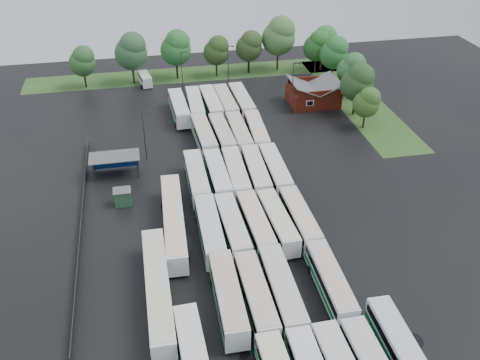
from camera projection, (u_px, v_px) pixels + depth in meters
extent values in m
plane|color=black|center=(243.00, 242.00, 74.65)|extent=(160.00, 160.00, 0.00)
cube|color=maroon|center=(313.00, 96.00, 113.17)|extent=(10.00, 8.00, 3.40)
cube|color=#4C4F51|center=(302.00, 85.00, 111.37)|extent=(5.07, 8.60, 2.19)
cube|color=#4C4F51|center=(325.00, 84.00, 112.20)|extent=(5.07, 8.60, 2.19)
cube|color=maroon|center=(320.00, 94.00, 108.68)|extent=(9.00, 0.20, 1.20)
cube|color=silver|center=(310.00, 103.00, 109.33)|extent=(1.60, 0.12, 1.20)
cylinder|color=#2D2D30|center=(93.00, 173.00, 86.84)|extent=(0.16, 0.16, 3.40)
cylinder|color=#2D2D30|center=(138.00, 169.00, 88.04)|extent=(0.16, 0.16, 3.40)
cylinder|color=#2D2D30|center=(94.00, 163.00, 89.49)|extent=(0.16, 0.16, 3.40)
cylinder|color=#2D2D30|center=(137.00, 159.00, 90.69)|extent=(0.16, 0.16, 3.40)
cube|color=#4C4F51|center=(114.00, 157.00, 87.80)|extent=(8.20, 4.20, 0.15)
cube|color=navy|center=(116.00, 161.00, 90.39)|extent=(7.60, 0.08, 2.60)
cube|color=#224C2F|center=(123.00, 197.00, 81.72)|extent=(2.50, 2.00, 2.50)
cube|color=#4C4F51|center=(122.00, 190.00, 81.02)|extent=(2.70, 2.20, 0.12)
cube|color=#2D511D|center=(197.00, 74.00, 128.63)|extent=(80.00, 10.00, 0.01)
cube|color=#2D511D|center=(357.00, 100.00, 115.75)|extent=(10.00, 50.00, 0.01)
cube|color=#2D2D30|center=(82.00, 223.00, 77.26)|extent=(0.10, 50.00, 1.20)
cylinder|color=black|center=(329.00, 358.00, 57.24)|extent=(2.82, 1.06, 1.06)
cylinder|color=black|center=(358.00, 353.00, 57.76)|extent=(2.81, 1.06, 1.06)
cube|color=white|center=(228.00, 297.00, 62.66)|extent=(3.06, 13.56, 3.10)
cube|color=black|center=(228.00, 294.00, 62.33)|extent=(3.12, 13.02, 0.99)
cube|color=#056B2E|center=(228.00, 302.00, 63.02)|extent=(3.11, 13.29, 0.68)
cube|color=beige|center=(228.00, 287.00, 61.80)|extent=(2.94, 13.15, 0.14)
cylinder|color=black|center=(235.00, 335.00, 59.91)|extent=(2.87, 1.08, 1.08)
cylinder|color=black|center=(222.00, 282.00, 67.07)|extent=(2.87, 1.08, 1.08)
cube|color=white|center=(256.00, 296.00, 62.92)|extent=(2.79, 13.07, 2.99)
cube|color=black|center=(256.00, 293.00, 62.60)|extent=(2.85, 12.54, 0.96)
cube|color=#0E682B|center=(256.00, 300.00, 63.28)|extent=(2.84, 12.80, 0.66)
cube|color=beige|center=(256.00, 287.00, 62.09)|extent=(2.68, 12.67, 0.13)
cylinder|color=black|center=(264.00, 332.00, 60.27)|extent=(2.77, 1.04, 1.04)
cylinder|color=black|center=(248.00, 281.00, 67.18)|extent=(2.77, 1.04, 1.04)
cube|color=white|center=(282.00, 290.00, 63.64)|extent=(2.95, 13.54, 3.10)
cube|color=black|center=(282.00, 287.00, 63.30)|extent=(3.01, 13.00, 0.99)
cube|color=#0F6D2F|center=(282.00, 295.00, 64.00)|extent=(3.00, 13.27, 0.68)
cube|color=beige|center=(282.00, 280.00, 62.78)|extent=(2.83, 13.14, 0.14)
cylinder|color=black|center=(291.00, 327.00, 60.88)|extent=(2.87, 1.08, 1.08)
cylinder|color=black|center=(272.00, 276.00, 68.05)|extent=(2.87, 1.08, 1.08)
cube|color=white|center=(330.00, 282.00, 65.02)|extent=(2.91, 12.89, 2.94)
cube|color=black|center=(331.00, 278.00, 64.71)|extent=(2.97, 12.37, 0.94)
cube|color=#04702A|center=(330.00, 286.00, 65.37)|extent=(2.96, 12.63, 0.65)
cube|color=beige|center=(331.00, 272.00, 64.20)|extent=(2.80, 12.50, 0.13)
cylinder|color=black|center=(341.00, 315.00, 62.41)|extent=(2.73, 1.03, 1.03)
cylinder|color=black|center=(319.00, 269.00, 69.21)|extent=(2.73, 1.03, 1.03)
cube|color=white|center=(210.00, 230.00, 73.57)|extent=(2.99, 13.45, 3.07)
cube|color=black|center=(210.00, 226.00, 73.24)|extent=(3.05, 12.91, 0.98)
cube|color=#13692F|center=(210.00, 234.00, 73.93)|extent=(3.04, 13.18, 0.68)
cube|color=silver|center=(210.00, 221.00, 72.72)|extent=(2.87, 13.05, 0.13)
cylinder|color=black|center=(215.00, 259.00, 70.84)|extent=(2.85, 1.07, 1.07)
cylinder|color=black|center=(206.00, 221.00, 77.94)|extent=(2.85, 1.07, 1.07)
cube|color=white|center=(232.00, 227.00, 74.15)|extent=(3.04, 13.14, 3.00)
cube|color=black|center=(232.00, 224.00, 73.83)|extent=(3.10, 12.62, 0.96)
cube|color=#05722B|center=(232.00, 231.00, 74.50)|extent=(3.09, 12.88, 0.66)
cube|color=silver|center=(232.00, 218.00, 73.32)|extent=(2.93, 12.75, 0.13)
cylinder|color=black|center=(238.00, 255.00, 71.49)|extent=(2.78, 1.05, 1.05)
cylinder|color=black|center=(227.00, 218.00, 78.42)|extent=(2.78, 1.05, 1.05)
cube|color=white|center=(256.00, 224.00, 74.88)|extent=(3.06, 12.94, 2.95)
cube|color=black|center=(256.00, 221.00, 74.57)|extent=(3.11, 12.43, 0.94)
cube|color=#11692E|center=(255.00, 228.00, 75.23)|extent=(3.11, 12.69, 0.65)
cube|color=beige|center=(256.00, 215.00, 74.06)|extent=(2.94, 12.55, 0.13)
cylinder|color=black|center=(262.00, 251.00, 72.26)|extent=(2.73, 1.03, 1.03)
cylinder|color=black|center=(249.00, 215.00, 79.08)|extent=(2.73, 1.03, 1.03)
cube|color=white|center=(277.00, 222.00, 75.28)|extent=(3.23, 12.92, 2.94)
cube|color=black|center=(278.00, 219.00, 74.97)|extent=(3.27, 12.41, 0.94)
cube|color=#197739|center=(277.00, 226.00, 75.63)|extent=(3.27, 12.67, 0.65)
cube|color=beige|center=(278.00, 213.00, 74.47)|extent=(3.11, 12.53, 0.13)
cylinder|color=black|center=(285.00, 248.00, 72.67)|extent=(2.72, 1.03, 1.03)
cylinder|color=black|center=(270.00, 214.00, 79.46)|extent=(2.72, 1.03, 1.03)
cube|color=white|center=(300.00, 219.00, 75.90)|extent=(2.81, 12.86, 2.94)
cube|color=black|center=(300.00, 215.00, 75.58)|extent=(2.87, 12.35, 0.94)
cube|color=#19733A|center=(299.00, 222.00, 76.25)|extent=(2.86, 12.61, 0.65)
cube|color=beige|center=(300.00, 210.00, 75.08)|extent=(2.70, 12.48, 0.13)
cylinder|color=black|center=(308.00, 245.00, 73.29)|extent=(2.73, 1.03, 1.03)
cylinder|color=black|center=(291.00, 211.00, 80.09)|extent=(2.73, 1.03, 1.03)
cube|color=white|center=(197.00, 178.00, 84.91)|extent=(2.89, 13.41, 3.07)
cube|color=black|center=(197.00, 175.00, 84.58)|extent=(2.95, 12.87, 0.98)
cube|color=#15773A|center=(197.00, 182.00, 85.27)|extent=(2.94, 13.14, 0.67)
cube|color=beige|center=(196.00, 170.00, 84.05)|extent=(2.77, 13.00, 0.13)
cylinder|color=black|center=(201.00, 201.00, 82.18)|extent=(2.84, 1.07, 1.07)
cylinder|color=black|center=(194.00, 173.00, 89.27)|extent=(2.84, 1.07, 1.07)
cube|color=white|center=(218.00, 176.00, 85.49)|extent=(2.77, 12.98, 2.97)
cube|color=black|center=(218.00, 173.00, 85.17)|extent=(2.83, 12.47, 0.95)
cube|color=#087734|center=(218.00, 180.00, 85.84)|extent=(2.82, 12.73, 0.65)
cube|color=silver|center=(217.00, 168.00, 84.67)|extent=(2.66, 12.60, 0.13)
cylinder|color=black|center=(222.00, 198.00, 82.85)|extent=(2.76, 1.04, 1.04)
cylinder|color=black|center=(214.00, 171.00, 89.73)|extent=(2.76, 1.04, 1.04)
cube|color=white|center=(236.00, 174.00, 85.88)|extent=(3.17, 13.40, 3.05)
cube|color=black|center=(236.00, 171.00, 85.55)|extent=(3.22, 12.87, 0.98)
cube|color=#06762D|center=(236.00, 178.00, 86.24)|extent=(3.21, 13.14, 0.67)
cube|color=beige|center=(236.00, 166.00, 85.03)|extent=(3.04, 13.00, 0.13)
cylinder|color=black|center=(241.00, 197.00, 83.16)|extent=(2.83, 1.07, 1.07)
cylinder|color=black|center=(231.00, 169.00, 90.22)|extent=(2.83, 1.07, 1.07)
cube|color=white|center=(256.00, 172.00, 86.53)|extent=(3.23, 13.31, 3.03)
cube|color=black|center=(256.00, 169.00, 86.21)|extent=(3.28, 12.78, 0.97)
cube|color=#09722D|center=(256.00, 176.00, 86.89)|extent=(3.28, 13.04, 0.67)
cube|color=beige|center=(256.00, 164.00, 85.69)|extent=(3.11, 12.91, 0.13)
cylinder|color=black|center=(262.00, 194.00, 83.84)|extent=(2.81, 1.06, 1.06)
cylinder|color=black|center=(250.00, 167.00, 90.84)|extent=(2.81, 1.06, 1.06)
cube|color=white|center=(275.00, 170.00, 86.99)|extent=(2.98, 13.24, 3.02)
cube|color=black|center=(275.00, 167.00, 86.67)|extent=(3.03, 12.72, 0.97)
cube|color=#1C6D3B|center=(275.00, 174.00, 87.35)|extent=(3.03, 12.98, 0.67)
cube|color=silver|center=(275.00, 162.00, 86.15)|extent=(2.86, 12.85, 0.13)
cylinder|color=black|center=(281.00, 192.00, 84.30)|extent=(2.80, 1.06, 1.06)
cylinder|color=black|center=(269.00, 165.00, 91.30)|extent=(2.80, 1.06, 1.06)
cube|color=white|center=(204.00, 136.00, 97.12)|extent=(3.25, 13.35, 3.04)
cube|color=black|center=(204.00, 133.00, 96.79)|extent=(3.30, 12.82, 0.97)
cube|color=#18683B|center=(204.00, 139.00, 97.48)|extent=(3.29, 13.08, 0.67)
cube|color=beige|center=(204.00, 128.00, 96.28)|extent=(3.12, 12.94, 0.13)
cylinder|color=black|center=(208.00, 155.00, 94.42)|extent=(2.82, 1.06, 1.06)
cylinder|color=black|center=(201.00, 133.00, 101.44)|extent=(2.82, 1.06, 1.06)
cube|color=white|center=(222.00, 135.00, 97.56)|extent=(3.13, 12.91, 2.94)
cube|color=black|center=(222.00, 132.00, 97.25)|extent=(3.17, 12.40, 0.94)
cube|color=#1A7137|center=(222.00, 138.00, 97.91)|extent=(3.17, 12.66, 0.65)
cube|color=beige|center=(222.00, 128.00, 96.75)|extent=(3.00, 12.53, 0.13)
cylinder|color=black|center=(226.00, 153.00, 94.95)|extent=(2.73, 1.03, 1.03)
cylinder|color=black|center=(219.00, 132.00, 101.75)|extent=(2.73, 1.03, 1.03)
cube|color=white|center=(239.00, 134.00, 97.85)|extent=(2.73, 13.07, 3.00)
cube|color=black|center=(239.00, 131.00, 97.53)|extent=(2.79, 12.55, 0.96)
cube|color=#0B7832|center=(239.00, 137.00, 98.20)|extent=(2.78, 12.81, 0.66)
cube|color=beige|center=(239.00, 126.00, 97.01)|extent=(2.62, 12.68, 0.13)
cylinder|color=black|center=(244.00, 152.00, 95.19)|extent=(2.78, 1.05, 1.05)
cylinder|color=black|center=(235.00, 131.00, 102.11)|extent=(2.78, 1.05, 1.05)
cube|color=white|center=(257.00, 132.00, 98.42)|extent=(3.40, 13.19, 3.00)
cube|color=black|center=(257.00, 129.00, 98.10)|extent=(3.44, 12.67, 0.96)
cube|color=#0F692F|center=(257.00, 135.00, 98.77)|extent=(3.44, 12.94, 0.66)
cube|color=beige|center=(257.00, 125.00, 97.59)|extent=(3.27, 12.80, 0.13)
cylinder|color=black|center=(262.00, 150.00, 95.76)|extent=(2.78, 1.05, 1.05)
cylinder|color=black|center=(252.00, 129.00, 102.68)|extent=(2.78, 1.05, 1.05)
cube|color=white|center=(179.00, 108.00, 107.34)|extent=(3.24, 13.34, 3.04)
cube|color=black|center=(179.00, 105.00, 107.01)|extent=(3.29, 12.81, 0.97)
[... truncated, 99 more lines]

